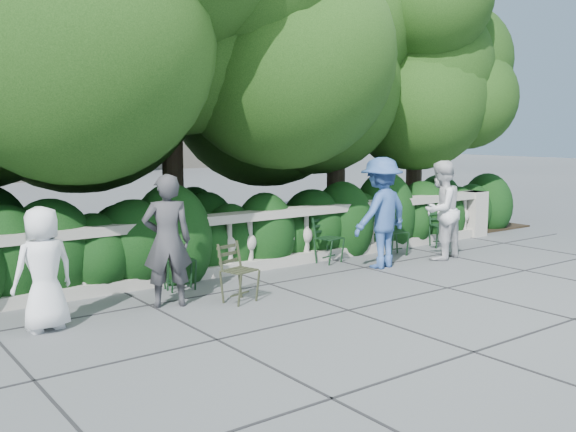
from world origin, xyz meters
TOP-DOWN VIEW (x-y plane):
  - ground at (0.00, 0.00)m, footprint 90.00×90.00m
  - balustrade at (0.00, 1.80)m, footprint 12.00×0.44m
  - shrub_hedge at (0.00, 3.00)m, footprint 15.00×2.60m
  - tree_canopy at (0.69, 3.19)m, footprint 15.04×6.52m
  - chair_b at (-1.77, 1.35)m, footprint 0.51×0.54m
  - chair_c at (-1.77, 1.19)m, footprint 0.48×0.52m
  - chair_d at (2.69, 1.12)m, footprint 0.51×0.54m
  - chair_e at (4.06, 1.18)m, footprint 0.60×0.62m
  - chair_f at (1.29, 1.33)m, footprint 0.54×0.57m
  - chair_weathered at (-1.39, 0.06)m, footprint 0.54×0.57m
  - person_businessman at (-3.94, 0.53)m, footprint 0.79×0.58m
  - person_woman_grey at (-2.30, 0.61)m, footprint 0.76×0.63m
  - person_casual_man at (3.13, 0.53)m, footprint 0.99×0.83m
  - person_older_blue at (1.75, 0.67)m, footprint 1.31×0.86m

SIDE VIEW (x-z plane):
  - ground at x=0.00m, z-range 0.00..0.00m
  - shrub_hedge at x=0.00m, z-range -0.85..0.85m
  - chair_b at x=-1.77m, z-range -0.42..0.42m
  - chair_c at x=-1.77m, z-range -0.42..0.42m
  - chair_d at x=2.69m, z-range -0.42..0.42m
  - chair_e at x=4.06m, z-range -0.42..0.42m
  - chair_f at x=1.29m, z-range -0.42..0.42m
  - chair_weathered at x=-1.39m, z-range -0.42..0.42m
  - balustrade at x=0.00m, z-range -0.01..0.99m
  - person_businessman at x=-3.94m, z-range 0.00..1.49m
  - person_woman_grey at x=-2.30m, z-range 0.00..1.79m
  - person_casual_man at x=3.13m, z-range 0.00..1.81m
  - person_older_blue at x=1.75m, z-range 0.00..1.90m
  - tree_canopy at x=0.69m, z-range 0.57..7.35m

